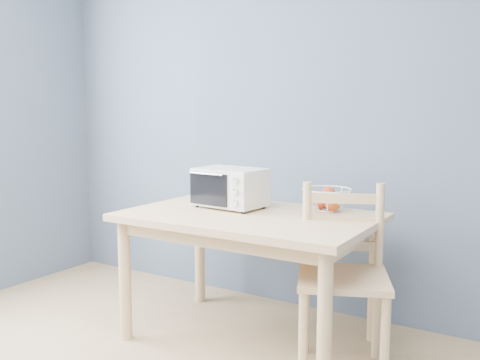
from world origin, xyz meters
The scene contains 4 objects.
dining_table centered at (0.02, 1.58, 0.65)m, with size 1.40×0.90×0.75m.
toaster_oven centered at (-0.19, 1.69, 0.88)m, with size 0.43×0.32×0.24m.
fruit_basket centered at (0.37, 1.89, 0.82)m, with size 0.37×0.37×0.15m.
dining_chair centered at (0.60, 1.54, 0.47)m, with size 0.58×0.58×0.95m.
Camera 1 is at (1.54, -0.99, 1.33)m, focal length 40.00 mm.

